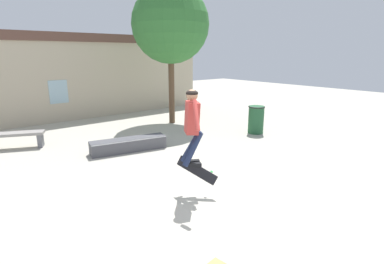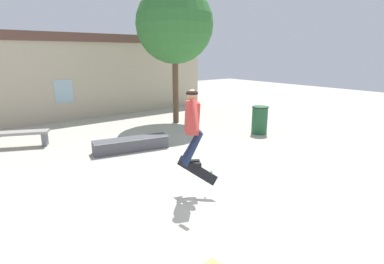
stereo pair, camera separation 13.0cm
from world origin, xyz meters
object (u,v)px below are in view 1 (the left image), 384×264
tree_right (170,25)px  skateboard_flipping (197,170)px  park_bench (8,137)px  skate_ledge (129,145)px  skater (192,121)px  trash_bin (256,119)px

tree_right → skateboard_flipping: size_ratio=7.26×
park_bench → skate_ledge: (2.58, -2.36, -0.17)m
park_bench → skater: size_ratio=1.33×
skater → skateboard_flipping: skater is taller
tree_right → skate_ledge: tree_right is taller
park_bench → skate_ledge: 3.50m
trash_bin → skateboard_flipping: 5.08m
skater → skateboard_flipping: 0.97m
skateboard_flipping → skater: bearing=-164.1°
skate_ledge → skater: bearing=-83.8°
trash_bin → skateboard_flipping: trash_bin is taller
tree_right → skateboard_flipping: tree_right is taller
tree_right → skate_ledge: size_ratio=2.39×
park_bench → skater: bearing=-43.5°
tree_right → park_bench: bearing=177.7°
skateboard_flipping → trash_bin: bearing=84.5°
tree_right → trash_bin: (1.29, -3.13, -3.19)m
skater → skate_ledge: bearing=113.4°
tree_right → park_bench: (-5.60, 0.23, -3.33)m
park_bench → skateboard_flipping: (2.35, -5.62, 0.14)m
trash_bin → skater: bearing=-154.5°
skater → skateboard_flipping: bearing=-13.2°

